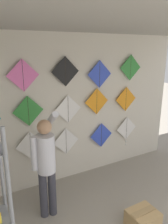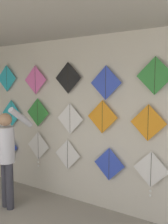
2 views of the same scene
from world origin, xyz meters
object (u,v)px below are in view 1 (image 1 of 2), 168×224
Objects in this scene: shopkeeper at (46,160)px; cardboard_box at (143,220)px; kite_3 at (101,135)px; kite_11 at (23,75)px; kite_13 at (100,74)px; kite_8 at (97,101)px; kite_6 at (28,111)px; kite_9 at (126,99)px; kite_12 at (65,71)px; kite_14 at (131,68)px; kite_2 at (66,141)px; kite_4 at (126,129)px; kite_1 at (31,147)px; kite_7 at (68,109)px.

shopkeeper is 4.02× the size of cardboard_box.
kite_11 reaches higher than kite_3.
kite_8 is at bearing 180.00° from kite_13.
kite_6 is 2.09m from kite_9.
kite_11 is 0.74m from kite_12.
kite_9 is 1.00× the size of kite_13.
kite_11 is 2.21m from kite_14.
kite_2 is at bearing 57.73° from shopkeeper.
kite_13 reaches higher than kite_9.
kite_14 is (1.06, 1.70, 2.00)m from cardboard_box.
kite_4 is at bearing -177.12° from kite_14.
kite_12 is (-0.79, 0.00, 1.36)m from kite_3.
kite_3 is 0.79× the size of kite_4.
cardboard_box is 2.44m from kite_6.
cardboard_box is 0.79× the size of kite_8.
kite_4 reaches higher than kite_2.
cardboard_box is 0.79× the size of kite_9.
kite_4 is 1.26× the size of kite_6.
kite_4 is 1.46m from kite_13.
kite_3 is at bearing 0.00° from kite_2.
kite_1 is 1.26× the size of kite_9.
kite_4 reaches higher than cardboard_box.
kite_1 is 1.86m from kite_13.
kite_11 reaches higher than cardboard_box.
kite_6 is 1.00× the size of kite_14.
shopkeeper is 2.58m from kite_14.
kite_9 is 1.00× the size of kite_11.
kite_1 is 1.47m from kite_12.
kite_14 reaches higher than kite_3.
kite_7 is 1.00× the size of kite_14.
kite_9 is (0.73, 0.00, -0.03)m from kite_8.
kite_2 is 0.98m from kite_8.
kite_8 is at bearing 180.00° from kite_14.
cardboard_box is 0.79× the size of kite_12.
kite_13 is (1.42, 0.00, 1.20)m from kite_1.
kite_12 is (0.74, 0.00, 0.03)m from kite_11.
cardboard_box is 0.79× the size of kite_14.
kite_12 reaches higher than kite_3.
kite_12 is at bearing 0.06° from kite_1.
kite_4 is 2.27m from kite_6.
cardboard_box is at bearing -56.00° from kite_11.
kite_4 is (2.13, 0.76, -0.15)m from shopkeeper.
kite_3 is at bearing 0.00° from kite_13.
kite_2 is 2.00m from kite_14.
kite_8 is 1.00× the size of kite_13.
cardboard_box is 0.79× the size of kite_11.
kite_12 reaches higher than kite_4.
shopkeeper reaches higher than kite_1.
kite_13 reaches higher than shopkeeper.
kite_14 is (1.49, 0.00, 1.33)m from kite_2.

